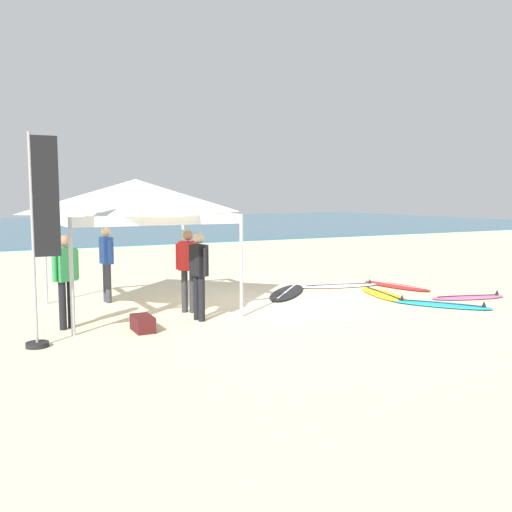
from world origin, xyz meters
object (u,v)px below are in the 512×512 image
Objects in this scene: surfboard_white at (339,286)px; canopy_tent at (136,197)px; surfboard_yellow at (384,295)px; person_black at (199,270)px; gear_bag_near_tent at (143,323)px; banner_flag at (41,249)px; surfboard_black at (287,292)px; surfboard_cyan at (441,304)px; person_blue at (107,259)px; surfboard_pink at (468,297)px; person_red at (188,265)px; person_green at (66,275)px; surfboard_red at (396,286)px.

canopy_tent is at bearing -175.03° from surfboard_white.
surfboard_yellow is 5.05m from person_black.
gear_bag_near_tent is at bearing -158.60° from surfboard_white.
surfboard_yellow is 8.07m from banner_flag.
person_black reaches higher than surfboard_black.
canopy_tent is 4.47m from surfboard_black.
gear_bag_near_tent is at bearing 172.92° from surfboard_cyan.
surfboard_yellow is 0.66× the size of banner_flag.
surfboard_pink is at bearing -24.82° from person_blue.
surfboard_white is 3.19m from surfboard_cyan.
surfboard_white is at bearing 4.97° from canopy_tent.
person_blue is 2.27m from person_red.
surfboard_black is at bearing 30.13° from person_black.
canopy_tent is 1.50× the size of surfboard_white.
surfboard_cyan is (-1.25, -0.35, -0.00)m from surfboard_pink.
person_green is at bearing -146.93° from canopy_tent.
surfboard_pink and surfboard_black have the same top height.
person_green reaches higher than surfboard_black.
surfboard_yellow is 6.21m from gear_bag_near_tent.
gear_bag_near_tent is at bearing -164.35° from person_black.
person_black is at bearing -175.43° from surfboard_yellow.
surfboard_yellow is 1.00× the size of surfboard_white.
person_black reaches higher than surfboard_red.
surfboard_white is (-0.13, 1.63, -0.00)m from surfboard_yellow.
surfboard_cyan is at bearing -164.14° from surfboard_pink.
person_black reaches higher than surfboard_cyan.
surfboard_yellow and surfboard_white have the same top height.
surfboard_pink is 6.59m from person_black.
surfboard_black is 1.32× the size of person_red.
surfboard_cyan is (2.18, -2.91, 0.00)m from surfboard_black.
canopy_tent reaches higher than person_black.
surfboard_white is at bearing 14.44° from person_red.
surfboard_cyan is 6.50m from gear_bag_near_tent.
person_red is 3.38m from banner_flag.
surfboard_pink is 4.28m from surfboard_black.
person_blue is at bearing 112.54° from person_black.
canopy_tent reaches higher than surfboard_black.
surfboard_black and surfboard_white have the same top height.
person_black is at bearing -96.65° from person_red.
surfboard_cyan is at bearing -12.03° from person_green.
canopy_tent is 2.21m from person_black.
person_blue is (-4.17, 0.96, 0.95)m from surfboard_black.
surfboard_red is 0.97× the size of surfboard_white.
surfboard_red is 2.60m from surfboard_cyan.
person_green is at bearing 168.71° from person_black.
banner_flag is 5.67× the size of gear_bag_near_tent.
person_black is at bearing -157.20° from surfboard_white.
surfboard_black is 1.07× the size of surfboard_cyan.
surfboard_pink is 7.71m from gear_bag_near_tent.
person_black is at bearing 167.63° from surfboard_cyan.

